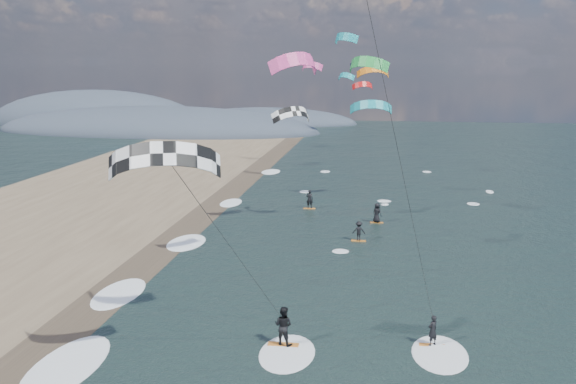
# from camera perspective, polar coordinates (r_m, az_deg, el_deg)

# --- Properties ---
(wet_sand_strip) EXTENTS (3.00, 240.00, 0.00)m
(wet_sand_strip) POSITION_cam_1_polar(r_m,az_deg,el_deg) (35.35, -18.81, -11.30)
(wet_sand_strip) COLOR #382D23
(wet_sand_strip) RESTS_ON ground
(coastal_hills) EXTENTS (80.00, 41.00, 15.00)m
(coastal_hills) POSITION_cam_1_polar(r_m,az_deg,el_deg) (136.24, -12.46, 5.62)
(coastal_hills) COLOR #3D4756
(coastal_hills) RESTS_ON ground
(kitesurfer_near_a) EXTENTS (7.47, 8.25, 19.18)m
(kitesurfer_near_a) POSITION_cam_1_polar(r_m,az_deg,el_deg) (24.48, 7.65, 13.59)
(kitesurfer_near_a) COLOR #C67023
(kitesurfer_near_a) RESTS_ON ground
(kitesurfer_near_b) EXTENTS (7.35, 8.79, 11.32)m
(kitesurfer_near_b) POSITION_cam_1_polar(r_m,az_deg,el_deg) (25.63, -7.31, -2.38)
(kitesurfer_near_b) COLOR #C67023
(kitesurfer_near_b) RESTS_ON ground
(far_kitesurfers) EXTENTS (7.32, 10.83, 1.76)m
(far_kitesurfers) POSITION_cam_1_polar(r_m,az_deg,el_deg) (53.19, 5.77, -2.16)
(far_kitesurfers) COLOR #C67023
(far_kitesurfers) RESTS_ON ground
(bg_kite_field) EXTENTS (11.71, 77.60, 7.69)m
(bg_kite_field) POSITION_cam_1_polar(r_m,az_deg,el_deg) (70.90, 5.50, 10.35)
(bg_kite_field) COLOR teal
(bg_kite_field) RESTS_ON ground
(shoreline_surf) EXTENTS (2.40, 79.40, 0.11)m
(shoreline_surf) POSITION_cam_1_polar(r_m,az_deg,el_deg) (38.85, -14.01, -8.93)
(shoreline_surf) COLOR white
(shoreline_surf) RESTS_ON ground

